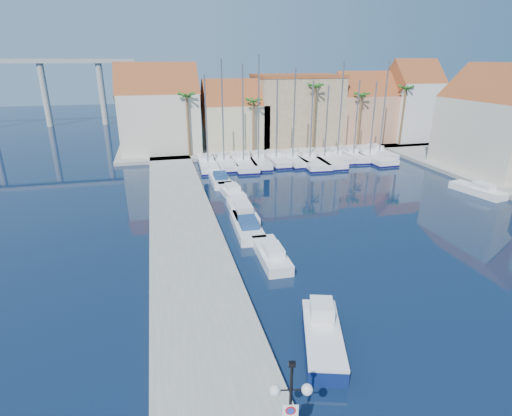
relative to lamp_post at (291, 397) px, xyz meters
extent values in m
plane|color=black|center=(7.00, 8.58, -3.40)|extent=(260.00, 260.00, 0.00)
cube|color=gray|center=(-2.00, 22.08, -3.15)|extent=(6.00, 77.00, 0.50)
cube|color=gray|center=(17.00, 56.58, -3.15)|extent=(54.00, 16.00, 0.50)
cylinder|color=black|center=(0.00, 0.01, -0.69)|extent=(0.11, 0.11, 4.42)
cylinder|color=black|center=(-0.27, 0.06, 0.30)|extent=(0.55, 0.17, 0.06)
cylinder|color=black|center=(0.27, -0.05, 0.30)|extent=(0.55, 0.17, 0.06)
sphere|color=white|center=(-0.54, 0.12, 0.30)|extent=(0.40, 0.40, 0.40)
sphere|color=white|center=(0.54, -0.11, 0.30)|extent=(0.40, 0.40, 0.40)
cube|color=black|center=(0.00, 0.01, 1.41)|extent=(0.27, 0.18, 0.18)
cube|color=white|center=(-0.01, -0.06, -0.58)|extent=(0.55, 0.15, 0.55)
cylinder|color=red|center=(-0.02, -0.09, -0.53)|extent=(0.37, 0.09, 0.38)
cylinder|color=#1933A5|center=(-0.02, -0.10, -0.53)|extent=(0.26, 0.07, 0.26)
cube|color=navy|center=(3.85, 5.90, -2.97)|extent=(3.50, 5.97, 0.85)
cube|color=white|center=(3.85, 5.90, -2.46)|extent=(3.50, 5.97, 0.19)
cube|color=white|center=(4.19, 6.98, -1.94)|extent=(1.62, 1.81, 1.04)
cube|color=white|center=(3.96, 16.03, -3.00)|extent=(1.95, 5.77, 0.80)
cube|color=white|center=(3.95, 15.45, -2.30)|extent=(1.32, 2.03, 0.60)
cube|color=white|center=(3.37, 21.76, -3.00)|extent=(2.42, 6.73, 0.80)
cube|color=navy|center=(3.34, 21.09, -2.30)|extent=(1.59, 2.39, 0.60)
cube|color=white|center=(3.76, 25.61, -3.00)|extent=(2.34, 6.80, 0.80)
cube|color=white|center=(3.74, 24.94, -2.30)|extent=(1.57, 2.40, 0.60)
cube|color=white|center=(3.89, 31.91, -3.00)|extent=(2.35, 6.01, 0.80)
cube|color=white|center=(3.94, 31.32, -2.30)|extent=(1.48, 2.16, 0.60)
cube|color=white|center=(3.42, 37.13, -3.00)|extent=(2.26, 6.69, 0.80)
cube|color=navy|center=(3.40, 36.46, -2.30)|extent=(1.54, 2.36, 0.60)
cube|color=white|center=(31.00, 25.63, -3.00)|extent=(3.18, 6.38, 0.80)
cube|color=white|center=(31.13, 25.03, -2.30)|extent=(1.78, 2.38, 0.60)
cube|color=white|center=(2.94, 44.57, -2.90)|extent=(2.76, 9.12, 1.00)
cube|color=#0F0E47|center=(2.94, 44.57, -3.22)|extent=(2.82, 9.18, 0.28)
cube|color=white|center=(2.98, 45.47, -2.10)|extent=(1.76, 2.78, 0.60)
cylinder|color=slate|center=(2.92, 44.12, 3.35)|extent=(0.20, 0.20, 11.50)
cube|color=white|center=(5.27, 45.26, -2.90)|extent=(2.70, 9.36, 1.00)
cube|color=#0F0E47|center=(5.27, 45.26, -3.22)|extent=(2.76, 9.42, 0.28)
cube|color=white|center=(5.24, 46.19, -2.10)|extent=(1.78, 2.84, 0.60)
cylinder|color=slate|center=(5.28, 44.80, 4.31)|extent=(0.20, 0.20, 13.42)
cube|color=white|center=(7.98, 44.60, -2.90)|extent=(3.43, 11.03, 1.00)
cube|color=#0F0E47|center=(7.98, 44.60, -3.22)|extent=(3.49, 11.10, 0.28)
cube|color=white|center=(8.04, 45.69, -2.10)|extent=(2.16, 3.37, 0.60)
cylinder|color=slate|center=(7.95, 44.06, 3.99)|extent=(0.20, 0.20, 12.79)
cube|color=white|center=(10.28, 44.91, -2.90)|extent=(3.12, 9.64, 1.00)
cube|color=#0F0E47|center=(10.28, 44.91, -3.22)|extent=(3.18, 9.71, 0.28)
cube|color=white|center=(10.35, 45.86, -2.10)|extent=(1.92, 2.96, 0.60)
cylinder|color=slate|center=(10.25, 44.43, 4.57)|extent=(0.20, 0.20, 13.94)
cube|color=white|center=(12.98, 45.18, -2.90)|extent=(2.30, 8.78, 1.00)
cube|color=#0F0E47|center=(12.98, 45.18, -3.22)|extent=(2.36, 8.84, 0.28)
cube|color=white|center=(12.98, 46.05, -2.10)|extent=(1.60, 2.64, 0.60)
cylinder|color=slate|center=(12.98, 44.74, 3.04)|extent=(0.20, 0.20, 10.88)
cube|color=white|center=(15.30, 44.52, -2.90)|extent=(2.64, 8.65, 1.00)
cube|color=#0F0E47|center=(15.30, 44.52, -3.22)|extent=(2.70, 8.72, 0.28)
cube|color=white|center=(15.26, 45.38, -2.10)|extent=(1.68, 2.64, 0.60)
cylinder|color=slate|center=(15.32, 44.09, 3.76)|extent=(0.20, 0.20, 12.32)
cube|color=white|center=(17.70, 43.91, -2.90)|extent=(3.83, 12.17, 1.00)
cube|color=#0F0E47|center=(17.70, 43.91, -3.22)|extent=(3.90, 12.23, 0.28)
cube|color=white|center=(17.77, 45.10, -2.10)|extent=(2.40, 3.72, 0.60)
cylinder|color=slate|center=(17.66, 43.31, 2.93)|extent=(0.20, 0.20, 10.66)
cube|color=white|center=(19.95, 43.85, -2.90)|extent=(3.22, 11.48, 1.00)
cube|color=#0F0E47|center=(19.95, 43.85, -3.22)|extent=(3.28, 11.54, 0.28)
cube|color=white|center=(19.98, 44.99, -2.10)|extent=(2.15, 3.47, 0.60)
cylinder|color=slate|center=(19.94, 43.28, 2.61)|extent=(0.20, 0.20, 10.02)
cube|color=white|center=(22.50, 44.75, -2.90)|extent=(2.22, 8.32, 1.00)
cube|color=#0F0E47|center=(22.50, 44.75, -3.22)|extent=(2.28, 8.38, 0.28)
cube|color=white|center=(22.50, 45.58, -2.10)|extent=(1.53, 2.50, 0.60)
cylinder|color=slate|center=(22.51, 44.33, 4.16)|extent=(0.20, 0.20, 13.11)
cube|color=white|center=(25.15, 44.69, -2.90)|extent=(2.95, 8.74, 1.00)
cube|color=#0F0E47|center=(25.15, 44.69, -3.22)|extent=(3.02, 8.80, 0.28)
cube|color=white|center=(25.22, 45.55, -2.10)|extent=(1.78, 2.70, 0.60)
cylinder|color=slate|center=(25.12, 44.27, 2.91)|extent=(0.20, 0.20, 10.62)
cube|color=white|center=(27.38, 44.12, -2.90)|extent=(3.61, 11.96, 1.00)
cube|color=#0F0E47|center=(27.38, 44.12, -3.22)|extent=(3.68, 12.02, 0.28)
cube|color=white|center=(27.33, 45.30, -2.10)|extent=(2.31, 3.64, 0.60)
cylinder|color=slate|center=(27.41, 43.53, 2.81)|extent=(0.20, 0.20, 10.42)
cube|color=white|center=(29.95, 45.51, -2.90)|extent=(2.39, 8.43, 1.00)
cube|color=#0F0E47|center=(29.95, 45.51, -3.22)|extent=(2.45, 8.49, 0.28)
cube|color=white|center=(29.92, 46.35, -2.10)|extent=(1.59, 2.55, 0.60)
cylinder|color=slate|center=(29.96, 45.10, 4.22)|extent=(0.20, 0.20, 13.23)
cube|color=beige|center=(-3.00, 55.58, 1.60)|extent=(12.00, 9.00, 9.00)
cube|color=brown|center=(-3.00, 55.58, 6.10)|extent=(12.30, 9.00, 9.00)
cube|color=#C4B38A|center=(9.00, 55.58, 0.60)|extent=(10.00, 8.00, 7.00)
cube|color=brown|center=(9.00, 55.58, 4.10)|extent=(10.30, 8.00, 8.00)
cube|color=#997E5E|center=(20.00, 56.58, 2.60)|extent=(14.00, 10.00, 11.00)
cube|color=brown|center=(20.00, 56.58, 8.35)|extent=(14.20, 10.20, 0.50)
cube|color=tan|center=(32.00, 55.58, 1.10)|extent=(10.00, 8.00, 8.00)
cube|color=brown|center=(32.00, 55.58, 5.10)|extent=(10.30, 8.00, 8.00)
cube|color=silver|center=(41.00, 54.58, 2.10)|extent=(8.00, 8.00, 10.00)
cube|color=brown|center=(41.00, 54.58, 7.10)|extent=(8.30, 8.00, 8.00)
cube|color=beige|center=(39.00, 32.58, 1.60)|extent=(9.00, 14.00, 9.00)
cube|color=brown|center=(39.00, 32.58, 6.10)|extent=(9.00, 14.30, 9.00)
cylinder|color=brown|center=(1.00, 50.58, 1.60)|extent=(0.36, 0.36, 9.00)
sphere|color=#24601B|center=(1.00, 50.58, 5.95)|extent=(2.60, 2.60, 2.60)
cylinder|color=brown|center=(11.00, 50.58, 1.10)|extent=(0.36, 0.36, 8.00)
sphere|color=#24601B|center=(11.00, 50.58, 4.95)|extent=(2.60, 2.60, 2.60)
cylinder|color=brown|center=(21.00, 50.58, 2.10)|extent=(0.36, 0.36, 10.00)
sphere|color=#24601B|center=(21.00, 50.58, 6.95)|extent=(2.60, 2.60, 2.60)
cylinder|color=brown|center=(29.00, 50.58, 1.35)|extent=(0.36, 0.36, 8.50)
sphere|color=#24601B|center=(29.00, 50.58, 5.45)|extent=(2.60, 2.60, 2.60)
cylinder|color=brown|center=(37.00, 50.58, 1.85)|extent=(0.36, 0.36, 9.50)
sphere|color=#24601B|center=(37.00, 50.58, 6.45)|extent=(2.60, 2.60, 2.60)
cube|color=#9E9E99|center=(-31.00, 90.58, 10.60)|extent=(48.00, 2.20, 0.90)
cylinder|color=#9E9E99|center=(-27.00, 90.58, 3.60)|extent=(1.40, 1.40, 14.00)
cylinder|color=#9E9E99|center=(-15.00, 90.58, 3.60)|extent=(1.40, 1.40, 14.00)
camera|label=1|loc=(-3.72, -9.96, 10.87)|focal=28.00mm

